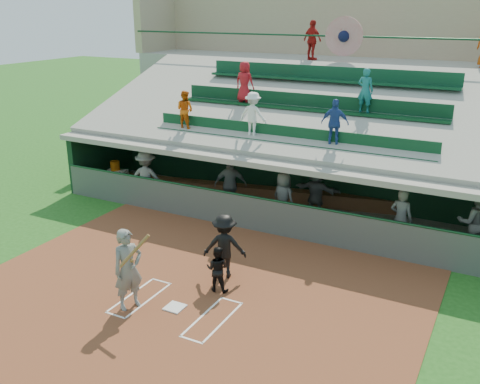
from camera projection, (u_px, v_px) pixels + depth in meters
The scene contains 20 objects.
ground at pixel (175, 309), 12.52m from camera, with size 100.00×100.00×0.00m, color #1D5517.
dirt_slab at pixel (187, 298), 12.94m from camera, with size 11.00×9.00×0.02m, color brown.
home_plate at pixel (175, 307), 12.51m from camera, with size 0.43×0.43×0.03m, color silver.
batters_box_chalk at pixel (175, 308), 12.51m from camera, with size 2.65×1.85×0.01m.
dugout_floor at pixel (287, 214), 18.16m from camera, with size 16.00×3.50×0.04m, color gray.
concourse_slab at pixel (350, 114), 23.05m from camera, with size 20.00×3.00×4.60m, color gray.
grandstand at pixel (327, 128), 20.57m from camera, with size 20.40×10.40×7.80m.
batter_at_plate at pixel (128, 269), 12.25m from camera, with size 0.99×0.84×1.95m.
catcher at pixel (217, 269), 13.11m from camera, with size 0.57×0.44×1.17m, color black.
home_umpire at pixel (225, 246), 13.71m from camera, with size 1.11×0.64×1.72m, color black.
dugout_bench at pixel (307, 198), 18.96m from camera, with size 15.58×0.47×0.47m, color brown.
white_table at pixel (117, 179), 20.71m from camera, with size 0.76×0.57×0.67m, color white.
water_cooler at pixel (115, 166), 20.62m from camera, with size 0.36×0.36×0.36m, color orange.
dugout_player_a at pixel (146, 178), 18.66m from camera, with size 1.28×0.73×1.97m, color #52544F.
dugout_player_b at pixel (231, 185), 18.12m from camera, with size 1.10×0.46×1.88m, color #5D605B.
dugout_player_c at pixel (283, 198), 17.17m from camera, with size 0.82×0.53×1.68m, color #5F615B.
dugout_player_d at pixel (316, 192), 17.64m from camera, with size 1.60×0.51×1.73m, color #535651.
dugout_player_e at pixel (401, 219), 15.33m from camera, with size 0.65×0.43×1.79m, color #5D615B.
dugout_player_f at pixel (475, 223), 14.80m from camera, with size 0.96×0.75×1.98m, color #5E615C.
concourse_staff_a at pixel (312, 40), 21.76m from camera, with size 0.93×0.39×1.59m, color #AE1713.
Camera 1 is at (6.42, -8.97, 6.70)m, focal length 40.00 mm.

